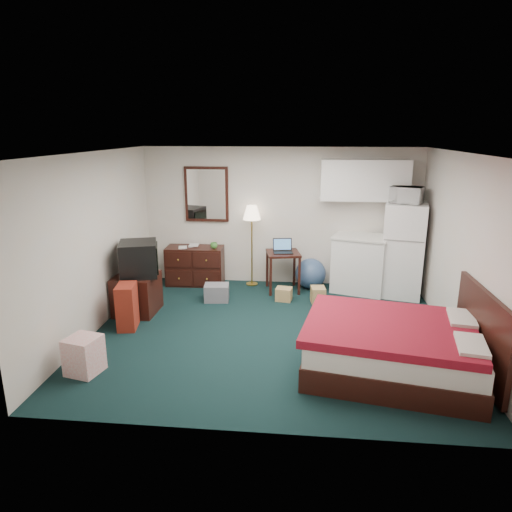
# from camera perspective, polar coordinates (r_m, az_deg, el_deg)

# --- Properties ---
(floor) EXTENTS (5.00, 4.50, 0.01)m
(floor) POSITION_cam_1_polar(r_m,az_deg,el_deg) (6.60, 1.93, -9.48)
(floor) COLOR black
(floor) RESTS_ON ground
(ceiling) EXTENTS (5.00, 4.50, 0.01)m
(ceiling) POSITION_cam_1_polar(r_m,az_deg,el_deg) (5.99, 2.15, 12.77)
(ceiling) COLOR silver
(ceiling) RESTS_ON walls
(walls) EXTENTS (5.01, 4.51, 2.50)m
(walls) POSITION_cam_1_polar(r_m,az_deg,el_deg) (6.17, 2.03, 1.10)
(walls) COLOR silver
(walls) RESTS_ON floor
(mirror) EXTENTS (0.80, 0.06, 1.00)m
(mirror) POSITION_cam_1_polar(r_m,az_deg,el_deg) (8.45, -6.19, 7.69)
(mirror) COLOR white
(mirror) RESTS_ON walls
(upper_cabinets) EXTENTS (1.50, 0.35, 0.70)m
(upper_cabinets) POSITION_cam_1_polar(r_m,az_deg,el_deg) (8.16, 13.43, 9.21)
(upper_cabinets) COLOR white
(upper_cabinets) RESTS_ON walls
(headboard) EXTENTS (0.06, 1.56, 1.00)m
(headboard) POSITION_cam_1_polar(r_m,az_deg,el_deg) (5.85, 26.37, -8.66)
(headboard) COLOR black
(headboard) RESTS_ON walls
(dresser) EXTENTS (1.05, 0.50, 0.71)m
(dresser) POSITION_cam_1_polar(r_m,az_deg,el_deg) (8.53, -7.61, -1.19)
(dresser) COLOR black
(dresser) RESTS_ON floor
(floor_lamp) EXTENTS (0.41, 0.41, 1.48)m
(floor_lamp) POSITION_cam_1_polar(r_m,az_deg,el_deg) (8.32, -0.52, 1.28)
(floor_lamp) COLOR gold
(floor_lamp) RESTS_ON floor
(desk) EXTENTS (0.66, 0.66, 0.71)m
(desk) POSITION_cam_1_polar(r_m,az_deg,el_deg) (8.13, 3.38, -1.93)
(desk) COLOR black
(desk) RESTS_ON floor
(exercise_ball) EXTENTS (0.67, 0.67, 0.55)m
(exercise_ball) POSITION_cam_1_polar(r_m,az_deg,el_deg) (8.31, 6.83, -2.19)
(exercise_ball) COLOR #354E77
(exercise_ball) RESTS_ON floor
(kitchen_counter) EXTENTS (1.05, 0.91, 0.97)m
(kitchen_counter) POSITION_cam_1_polar(r_m,az_deg,el_deg) (8.27, 12.84, -1.03)
(kitchen_counter) COLOR white
(kitchen_counter) RESTS_ON floor
(fridge) EXTENTS (0.80, 0.80, 1.61)m
(fridge) POSITION_cam_1_polar(r_m,az_deg,el_deg) (8.16, 17.94, 0.70)
(fridge) COLOR white
(fridge) RESTS_ON floor
(bed) EXTENTS (2.16, 1.82, 0.61)m
(bed) POSITION_cam_1_polar(r_m,az_deg,el_deg) (5.68, 16.61, -11.05)
(bed) COLOR maroon
(bed) RESTS_ON floor
(tv_stand) EXTENTS (0.63, 0.68, 0.61)m
(tv_stand) POSITION_cam_1_polar(r_m,az_deg,el_deg) (7.40, -14.66, -4.58)
(tv_stand) COLOR black
(tv_stand) RESTS_ON floor
(suitcase) EXTENTS (0.32, 0.44, 0.66)m
(suitcase) POSITION_cam_1_polar(r_m,az_deg,el_deg) (6.86, -15.81, -6.10)
(suitcase) COLOR maroon
(suitcase) RESTS_ON floor
(retail_box) EXTENTS (0.43, 0.43, 0.45)m
(retail_box) POSITION_cam_1_polar(r_m,az_deg,el_deg) (5.85, -20.71, -11.51)
(retail_box) COLOR white
(retail_box) RESTS_ON floor
(file_bin) EXTENTS (0.43, 0.34, 0.28)m
(file_bin) POSITION_cam_1_polar(r_m,az_deg,el_deg) (7.72, -4.94, -4.58)
(file_bin) COLOR slate
(file_bin) RESTS_ON floor
(cardboard_box_a) EXTENTS (0.29, 0.26, 0.22)m
(cardboard_box_a) POSITION_cam_1_polar(r_m,az_deg,el_deg) (7.73, 3.50, -4.78)
(cardboard_box_a) COLOR #A17A43
(cardboard_box_a) RESTS_ON floor
(cardboard_box_b) EXTENTS (0.26, 0.29, 0.27)m
(cardboard_box_b) POSITION_cam_1_polar(r_m,az_deg,el_deg) (7.68, 7.75, -4.84)
(cardboard_box_b) COLOR #A17A43
(cardboard_box_b) RESTS_ON floor
(laptop) EXTENTS (0.37, 0.32, 0.23)m
(laptop) POSITION_cam_1_polar(r_m,az_deg,el_deg) (7.95, 3.41, 1.19)
(laptop) COLOR black
(laptop) RESTS_ON desk
(crt_tv) EXTENTS (0.72, 0.75, 0.52)m
(crt_tv) POSITION_cam_1_polar(r_m,az_deg,el_deg) (7.24, -14.47, -0.32)
(crt_tv) COLOR black
(crt_tv) RESTS_ON tv_stand
(microwave) EXTENTS (0.57, 0.47, 0.34)m
(microwave) POSITION_cam_1_polar(r_m,az_deg,el_deg) (7.97, 18.32, 7.48)
(microwave) COLOR white
(microwave) RESTS_ON fridge
(book_a) EXTENTS (0.15, 0.05, 0.21)m
(book_a) POSITION_cam_1_polar(r_m,az_deg,el_deg) (8.39, -9.68, 1.68)
(book_a) COLOR #A17A43
(book_a) RESTS_ON dresser
(book_b) EXTENTS (0.18, 0.05, 0.24)m
(book_b) POSITION_cam_1_polar(r_m,az_deg,el_deg) (8.51, -8.41, 2.03)
(book_b) COLOR #A17A43
(book_b) RESTS_ON dresser
(mug) EXTENTS (0.14, 0.12, 0.13)m
(mug) POSITION_cam_1_polar(r_m,az_deg,el_deg) (8.29, -5.29, 1.41)
(mug) COLOR #46913A
(mug) RESTS_ON dresser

